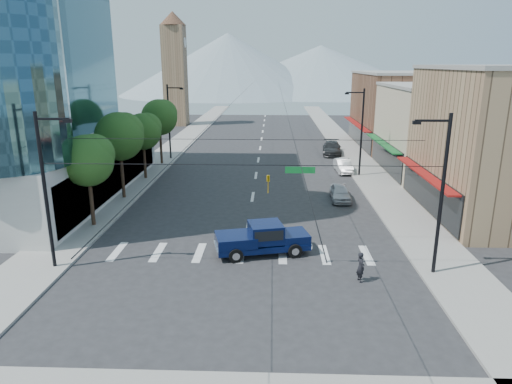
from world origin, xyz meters
The scene contains 20 objects.
ground centered at (0.00, 0.00, 0.00)m, with size 160.00×160.00×0.00m, color #28282B.
sidewalk_left centered at (-12.00, 40.00, 0.07)m, with size 4.00×120.00×0.15m, color gray.
sidewalk_right centered at (12.00, 40.00, 0.07)m, with size 4.00×120.00×0.15m, color gray.
shop_mid centered at (20.00, 24.00, 4.50)m, with size 12.00×14.00×9.00m, color tan.
shop_far centered at (20.00, 40.00, 5.00)m, with size 12.00×18.00×10.00m, color brown.
clock_tower centered at (-16.50, 62.00, 10.64)m, with size 4.80×4.80×20.40m.
mountain_left centered at (-15.00, 150.00, 11.00)m, with size 80.00×80.00×22.00m, color gray.
mountain_right centered at (20.00, 160.00, 9.00)m, with size 90.00×90.00×18.00m, color gray.
tree_near centered at (-11.07, 6.10, 4.99)m, with size 3.65×3.64×6.71m.
tree_midnear centered at (-11.07, 13.10, 5.59)m, with size 4.09×4.09×7.52m.
tree_midfar centered at (-11.07, 20.10, 4.99)m, with size 3.65×3.64×6.71m.
tree_far centered at (-11.07, 27.10, 5.59)m, with size 4.09×4.09×7.52m.
signal_rig centered at (0.19, -1.00, 4.64)m, with size 21.80×0.20×9.00m.
lamp_pole_nw centered at (-10.67, 30.00, 4.94)m, with size 2.00×0.25×9.00m.
lamp_pole_ne centered at (10.67, 22.00, 4.94)m, with size 2.00×0.25×9.00m.
pickup_truck centered at (1.12, 1.54, 1.03)m, with size 6.13×3.35×1.97m.
pedestrian centered at (6.54, -2.00, 0.84)m, with size 0.62×0.40×1.69m, color black.
parked_car_near centered at (7.60, 13.25, 0.69)m, with size 1.63×4.05×1.38m, color #B9B8BE.
parked_car_mid centered at (9.40, 23.83, 0.71)m, with size 1.50×4.31×1.42m, color silver.
parked_car_far centered at (9.40, 33.75, 0.83)m, with size 2.31×5.69×1.65m, color #2A2B2D.
Camera 1 is at (1.72, -24.73, 11.45)m, focal length 32.00 mm.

